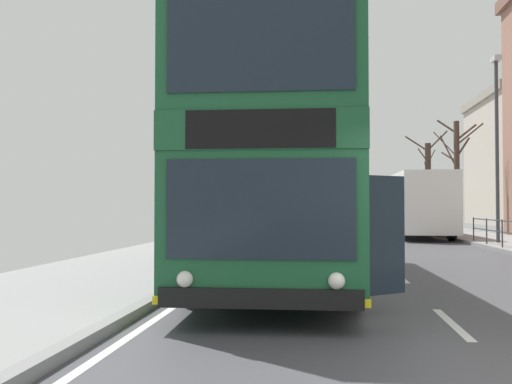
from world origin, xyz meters
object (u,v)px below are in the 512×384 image
double_decker_bus_main (281,169)px  street_lamp_far_side (497,134)px  bare_tree_far_00 (428,183)px  bare_tree_far_01 (457,171)px  background_bus_far_lane (415,204)px

double_decker_bus_main → street_lamp_far_side: 13.49m
bare_tree_far_00 → street_lamp_far_side: bearing=-91.7°
bare_tree_far_01 → street_lamp_far_side: bearing=-95.5°
background_bus_far_lane → street_lamp_far_side: bearing=-69.8°
bare_tree_far_01 → bare_tree_far_00: bearing=95.9°
double_decker_bus_main → street_lamp_far_side: size_ratio=1.43×
street_lamp_far_side → bare_tree_far_01: size_ratio=1.10×
double_decker_bus_main → bare_tree_far_01: bearing=68.3°
background_bus_far_lane → bare_tree_far_01: size_ratio=1.36×
background_bus_far_lane → bare_tree_far_01: bearing=57.9°
street_lamp_far_side → bare_tree_far_00: bearing=88.3°
street_lamp_far_side → bare_tree_far_01: 11.23m
background_bus_far_lane → street_lamp_far_side: street_lamp_far_side is taller
double_decker_bus_main → bare_tree_far_01: size_ratio=1.57×
background_bus_far_lane → street_lamp_far_side: 6.89m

